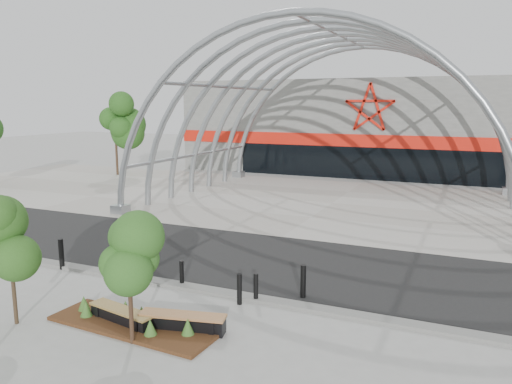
{
  "coord_description": "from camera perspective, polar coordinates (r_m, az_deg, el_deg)",
  "views": [
    {
      "loc": [
        7.83,
        -13.67,
        6.06
      ],
      "look_at": [
        0.0,
        4.0,
        2.6
      ],
      "focal_mm": 35.0,
      "sensor_mm": 36.0,
      "label": 1
    }
  ],
  "objects": [
    {
      "name": "street_tree_1",
      "position": [
        12.83,
        -14.39,
        -6.84
      ],
      "size": [
        1.4,
        1.4,
        3.32
      ],
      "color": "black",
      "rests_on": "ground"
    },
    {
      "name": "bollard_2",
      "position": [
        15.44,
        -1.91,
        -11.04
      ],
      "size": [
        0.15,
        0.15,
        0.96
      ],
      "primitive_type": "cylinder",
      "color": "black",
      "rests_on": "ground"
    },
    {
      "name": "bollard_3",
      "position": [
        15.61,
        -0.01,
        -10.9
      ],
      "size": [
        0.15,
        0.15,
        0.91
      ],
      "primitive_type": "cylinder",
      "color": "black",
      "rests_on": "ground"
    },
    {
      "name": "forecourt",
      "position": [
        30.8,
        8.7,
        -1.28
      ],
      "size": [
        60.0,
        17.0,
        0.04
      ],
      "primitive_type": "cube",
      "color": "#A59F94",
      "rests_on": "ground"
    },
    {
      "name": "vault_canopy",
      "position": [
        30.8,
        8.7,
        -1.28
      ],
      "size": [
        20.8,
        15.8,
        20.36
      ],
      "color": "#909599",
      "rests_on": "ground"
    },
    {
      "name": "bg_tree_0",
      "position": [
        43.7,
        -15.82,
        7.9
      ],
      "size": [
        3.0,
        3.0,
        6.45
      ],
      "color": "#2F2013",
      "rests_on": "ground"
    },
    {
      "name": "bollard_0",
      "position": [
        19.84,
        -21.36,
        -6.63
      ],
      "size": [
        0.18,
        0.18,
        1.14
      ],
      "primitive_type": "cylinder",
      "color": "black",
      "rests_on": "ground"
    },
    {
      "name": "bollard_4",
      "position": [
        15.94,
        5.41,
        -10.16
      ],
      "size": [
        0.17,
        0.17,
        1.08
      ],
      "primitive_type": "cylinder",
      "color": "black",
      "rests_on": "ground"
    },
    {
      "name": "bench_1",
      "position": [
        13.97,
        -8.37,
        -14.57
      ],
      "size": [
        2.41,
        1.02,
        0.49
      ],
      "color": "black",
      "rests_on": "ground"
    },
    {
      "name": "road",
      "position": [
        19.81,
        -0.59,
        -7.63
      ],
      "size": [
        140.0,
        7.0,
        0.02
      ],
      "primitive_type": "cube",
      "color": "black",
      "rests_on": "ground"
    },
    {
      "name": "street_tree_0",
      "position": [
        15.07,
        -26.39,
        -4.65
      ],
      "size": [
        1.52,
        1.52,
        3.46
      ],
      "color": "#2D2416",
      "rests_on": "ground"
    },
    {
      "name": "kerb",
      "position": [
        16.65,
        -6.05,
        -11.03
      ],
      "size": [
        60.0,
        0.5,
        0.12
      ],
      "primitive_type": "cube",
      "color": "slate",
      "rests_on": "ground"
    },
    {
      "name": "planting_bed",
      "position": [
        14.56,
        -14.08,
        -14.22
      ],
      "size": [
        5.0,
        1.79,
        0.52
      ],
      "color": "#3A1E0E",
      "rests_on": "ground"
    },
    {
      "name": "bollard_1",
      "position": [
        17.06,
        -8.49,
        -9.19
      ],
      "size": [
        0.14,
        0.14,
        0.88
      ],
      "primitive_type": "cylinder",
      "color": "black",
      "rests_on": "ground"
    },
    {
      "name": "ground",
      "position": [
        16.88,
        -5.61,
        -10.94
      ],
      "size": [
        140.0,
        140.0,
        0.0
      ],
      "primitive_type": "plane",
      "color": "gray",
      "rests_on": "ground"
    },
    {
      "name": "arena_building",
      "position": [
        47.81,
        14.58,
        7.34
      ],
      "size": [
        34.0,
        15.24,
        8.0
      ],
      "color": "slate",
      "rests_on": "ground"
    },
    {
      "name": "bench_0",
      "position": [
        14.72,
        -15.1,
        -13.58
      ],
      "size": [
        2.24,
        0.88,
        0.46
      ],
      "color": "black",
      "rests_on": "ground"
    }
  ]
}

